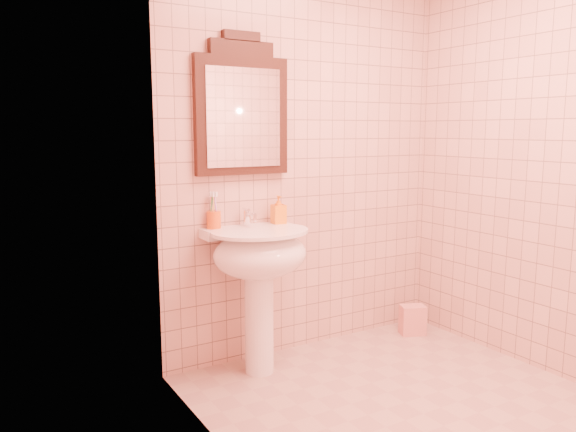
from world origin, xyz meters
TOP-DOWN VIEW (x-y plane):
  - floor at (0.00, 0.00)m, footprint 2.20×2.20m
  - back_wall at (0.00, 1.10)m, footprint 2.00×0.02m
  - pedestal_sink at (-0.48, 0.87)m, footprint 0.58×0.58m
  - faucet at (-0.48, 1.01)m, footprint 0.04×0.16m
  - mirror at (-0.48, 1.07)m, footprint 0.59×0.06m
  - toothbrush_cup at (-0.68, 1.05)m, footprint 0.08×0.08m
  - soap_dispenser at (-0.27, 1.00)m, footprint 0.09×0.09m
  - towel at (0.75, 0.87)m, footprint 0.20×0.17m

SIDE VIEW (x-z plane):
  - floor at x=0.00m, z-range 0.00..0.00m
  - towel at x=0.75m, z-range 0.00..0.21m
  - pedestal_sink at x=-0.48m, z-range 0.23..1.09m
  - toothbrush_cup at x=-0.68m, z-range 0.82..1.01m
  - faucet at x=-0.48m, z-range 0.87..0.97m
  - soap_dispenser at x=-0.27m, z-range 0.86..1.04m
  - back_wall at x=0.00m, z-range 0.00..2.50m
  - mirror at x=-0.48m, z-range 1.14..1.96m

